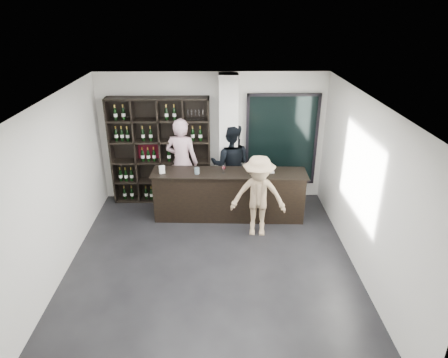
{
  "coord_description": "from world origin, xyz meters",
  "views": [
    {
      "loc": [
        0.12,
        -5.78,
        4.26
      ],
      "look_at": [
        0.24,
        1.1,
        1.17
      ],
      "focal_mm": 32.0,
      "sensor_mm": 36.0,
      "label": 1
    }
  ],
  "objects_px": {
    "wine_shelf": "(161,151)",
    "taster_black": "(231,165)",
    "customer": "(258,196)",
    "taster_pink": "(182,162)",
    "tasting_counter": "(229,195)"
  },
  "relations": [
    {
      "from": "wine_shelf",
      "to": "customer",
      "type": "xyz_separation_m",
      "value": [
        2.04,
        -1.52,
        -0.38
      ]
    },
    {
      "from": "taster_pink",
      "to": "customer",
      "type": "xyz_separation_m",
      "value": [
        1.57,
        -1.35,
        -0.17
      ]
    },
    {
      "from": "wine_shelf",
      "to": "tasting_counter",
      "type": "height_order",
      "value": "wine_shelf"
    },
    {
      "from": "wine_shelf",
      "to": "customer",
      "type": "relative_size",
      "value": 1.46
    },
    {
      "from": "wine_shelf",
      "to": "taster_pink",
      "type": "relative_size",
      "value": 1.2
    },
    {
      "from": "taster_black",
      "to": "customer",
      "type": "distance_m",
      "value": 1.44
    },
    {
      "from": "tasting_counter",
      "to": "taster_pink",
      "type": "height_order",
      "value": "taster_pink"
    },
    {
      "from": "taster_black",
      "to": "customer",
      "type": "height_order",
      "value": "taster_black"
    },
    {
      "from": "wine_shelf",
      "to": "taster_pink",
      "type": "xyz_separation_m",
      "value": [
        0.48,
        -0.17,
        -0.2
      ]
    },
    {
      "from": "taster_pink",
      "to": "taster_black",
      "type": "distance_m",
      "value": 1.08
    },
    {
      "from": "wine_shelf",
      "to": "taster_black",
      "type": "distance_m",
      "value": 1.59
    },
    {
      "from": "taster_pink",
      "to": "taster_black",
      "type": "xyz_separation_m",
      "value": [
        1.08,
        0.0,
        -0.07
      ]
    },
    {
      "from": "wine_shelf",
      "to": "customer",
      "type": "height_order",
      "value": "wine_shelf"
    },
    {
      "from": "taster_black",
      "to": "customer",
      "type": "bearing_deg",
      "value": 117.47
    },
    {
      "from": "tasting_counter",
      "to": "taster_black",
      "type": "xyz_separation_m",
      "value": [
        0.05,
        0.68,
        0.41
      ]
    }
  ]
}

